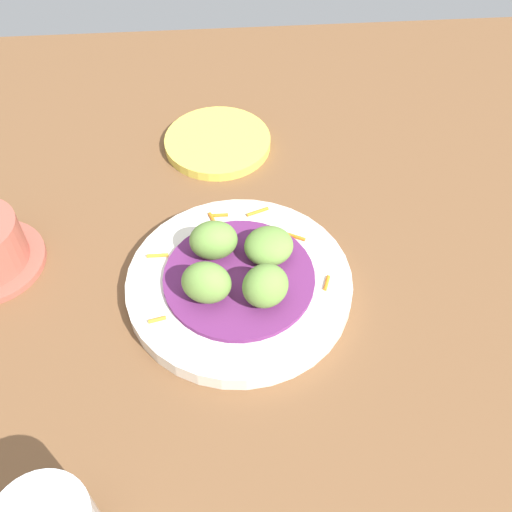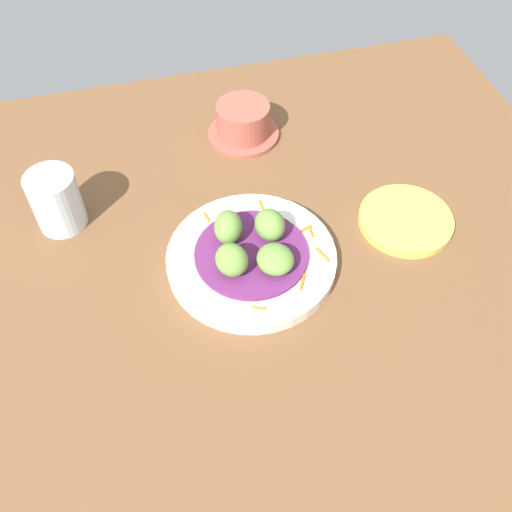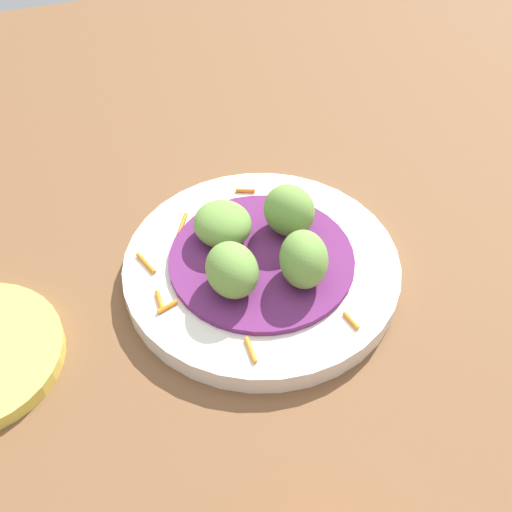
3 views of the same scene
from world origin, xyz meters
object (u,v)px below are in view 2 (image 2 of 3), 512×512
object	(u,v)px
main_plate	(251,259)
guac_scoop_right	(275,259)
guac_scoop_back	(270,225)
water_glass	(56,201)
guac_scoop_center	(232,260)
terracotta_bowl	(243,122)
guac_scoop_left	(228,227)
side_plate_small	(406,220)

from	to	relation	value
main_plate	guac_scoop_right	distance (cm)	5.34
guac_scoop_back	guac_scoop_right	bearing A→B (deg)	171.50
guac_scoop_right	guac_scoop_back	distance (cm)	6.03
guac_scoop_right	guac_scoop_back	bearing A→B (deg)	-8.50
main_plate	water_glass	bearing A→B (deg)	59.45
guac_scoop_center	guac_scoop_back	distance (cm)	8.50
guac_scoop_right	terracotta_bowl	bearing A→B (deg)	-6.07
guac_scoop_center	water_glass	bearing A→B (deg)	51.66
guac_scoop_center	guac_scoop_back	world-z (taller)	guac_scoop_center
main_plate	guac_scoop_right	world-z (taller)	guac_scoop_right
main_plate	water_glass	size ratio (longest dim) A/B	2.64
guac_scoop_left	guac_scoop_right	distance (cm)	8.53
main_plate	water_glass	xyz separation A→B (cm)	(15.38, 26.06, 3.68)
guac_scoop_center	guac_scoop_right	size ratio (longest dim) A/B	0.90
guac_scoop_center	terracotta_bowl	xyz separation A→B (cm)	(30.81, -9.32, -2.02)
guac_scoop_left	terracotta_bowl	size ratio (longest dim) A/B	0.41
guac_scoop_right	side_plate_small	xyz separation A→B (cm)	(4.95, -22.45, -3.55)
terracotta_bowl	guac_scoop_right	bearing A→B (deg)	173.93
guac_scoop_back	terracotta_bowl	size ratio (longest dim) A/B	0.42
water_glass	guac_scoop_left	bearing A→B (deg)	-116.95
side_plate_small	water_glass	world-z (taller)	water_glass
guac_scoop_right	terracotta_bowl	size ratio (longest dim) A/B	0.43
guac_scoop_left	guac_scoop_back	xyz separation A→B (cm)	(-0.89, -5.94, -0.22)
guac_scoop_left	guac_scoop_center	size ratio (longest dim) A/B	1.07
guac_scoop_center	guac_scoop_right	bearing A→B (deg)	-98.50
main_plate	side_plate_small	world-z (taller)	main_plate
guac_scoop_left	guac_scoop_right	size ratio (longest dim) A/B	0.96
main_plate	guac_scoop_back	distance (cm)	5.62
terracotta_bowl	guac_scoop_center	bearing A→B (deg)	163.18
guac_scoop_right	water_glass	distance (cm)	34.22
main_plate	guac_scoop_left	world-z (taller)	guac_scoop_left
side_plate_small	terracotta_bowl	size ratio (longest dim) A/B	1.15
terracotta_bowl	water_glass	size ratio (longest dim) A/B	1.35
main_plate	water_glass	distance (cm)	30.49
guac_scoop_right	water_glass	xyz separation A→B (cm)	(18.80, 28.59, 0.45)
guac_scoop_back	terracotta_bowl	distance (cm)	25.94
guac_scoop_right	main_plate	bearing A→B (deg)	36.50
guac_scoop_right	side_plate_small	distance (cm)	23.26
main_plate	guac_scoop_left	xyz separation A→B (cm)	(3.42, 2.53, 3.90)
guac_scoop_center	guac_scoop_back	xyz separation A→B (cm)	(5.06, -6.83, -0.25)
guac_scoop_back	side_plate_small	xyz separation A→B (cm)	(-1.00, -21.56, -4.00)
guac_scoop_back	side_plate_small	bearing A→B (deg)	-92.65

